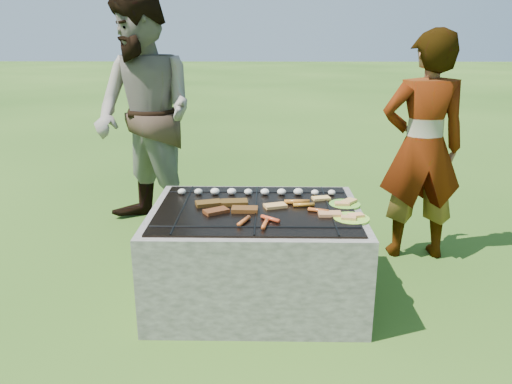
# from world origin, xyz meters

# --- Properties ---
(lawn) EXTENTS (60.00, 60.00, 0.00)m
(lawn) POSITION_xyz_m (0.00, 0.00, 0.00)
(lawn) COLOR #204711
(lawn) RESTS_ON ground
(fire_pit) EXTENTS (1.30, 1.00, 0.62)m
(fire_pit) POSITION_xyz_m (0.00, 0.00, 0.28)
(fire_pit) COLOR gray
(fire_pit) RESTS_ON ground
(mushrooms) EXTENTS (1.05, 0.06, 0.04)m
(mushrooms) POSITION_xyz_m (-0.01, 0.27, 0.63)
(mushrooms) COLOR beige
(mushrooms) RESTS_ON fire_pit
(pork_slabs) EXTENTS (0.40, 0.29, 0.02)m
(pork_slabs) POSITION_xyz_m (-0.18, 0.00, 0.62)
(pork_slabs) COLOR brown
(pork_slabs) RESTS_ON fire_pit
(sausages) EXTENTS (0.54, 0.46, 0.03)m
(sausages) POSITION_xyz_m (0.17, -0.10, 0.62)
(sausages) COLOR orange
(sausages) RESTS_ON fire_pit
(bread_on_grate) EXTENTS (0.46, 0.39, 0.02)m
(bread_on_grate) POSITION_xyz_m (0.31, 0.00, 0.62)
(bread_on_grate) COLOR tan
(bread_on_grate) RESTS_ON fire_pit
(plate_far) EXTENTS (0.20, 0.20, 0.03)m
(plate_far) POSITION_xyz_m (0.56, 0.09, 0.61)
(plate_far) COLOR #A2CC30
(plate_far) RESTS_ON fire_pit
(plate_near) EXTENTS (0.25, 0.25, 0.03)m
(plate_near) POSITION_xyz_m (0.56, -0.16, 0.61)
(plate_near) COLOR #D9F73B
(plate_near) RESTS_ON fire_pit
(cook) EXTENTS (0.61, 0.40, 1.68)m
(cook) POSITION_xyz_m (1.21, 0.69, 0.84)
(cook) COLOR gray
(cook) RESTS_ON ground
(bystander) EXTENTS (1.22, 1.19, 1.98)m
(bystander) POSITION_xyz_m (-0.94, 1.21, 0.99)
(bystander) COLOR gray
(bystander) RESTS_ON ground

